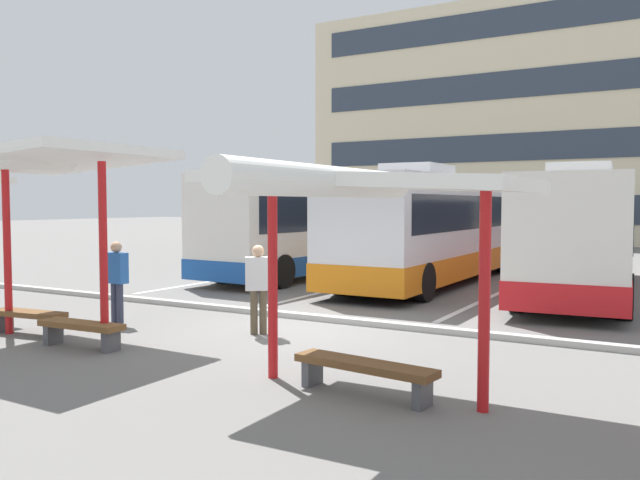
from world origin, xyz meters
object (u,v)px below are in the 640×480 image
Objects in this scene: coach_bus_0 at (317,224)px; bench_4 at (364,369)px; waiting_shelter_2 at (361,187)px; waiting_passenger_0 at (258,283)px; coach_bus_2 at (583,234)px; waiting_shelter_1 at (37,164)px; bench_3 at (81,329)px; coach_bus_1 at (434,229)px; bench_2 at (29,317)px; waiting_passenger_1 at (117,276)px.

bench_4 is (7.73, -12.09, -1.42)m from coach_bus_0.
waiting_passenger_0 is at bearing 142.41° from waiting_shelter_2.
coach_bus_0 is at bearing 122.33° from waiting_shelter_2.
bench_4 is (-1.01, -11.72, -1.29)m from coach_bus_2.
waiting_shelter_1 is 2.80× the size of bench_3.
waiting_passenger_0 is at bearing -90.50° from coach_bus_1.
coach_bus_0 reaches higher than bench_4.
bench_2 is 0.96× the size of bench_3.
coach_bus_1 is 4.41m from coach_bus_2.
waiting_shelter_2 is 2.56× the size of waiting_passenger_1.
waiting_shelter_1 is 1.08× the size of waiting_shelter_2.
coach_bus_2 is 13.37m from bench_3.
waiting_shelter_1 is 2.77× the size of waiting_passenger_0.
coach_bus_0 is at bearing 100.79° from bench_3.
waiting_passenger_1 is (-0.29, 2.03, -2.19)m from waiting_shelter_1.
waiting_passenger_1 is (1.10, -10.11, -0.77)m from coach_bus_0.
bench_2 is at bearing -108.39° from coach_bus_1.
bench_2 is at bearing 170.98° from bench_3.
coach_bus_1 is at bearing 76.17° from waiting_shelter_1.
waiting_passenger_0 is at bearing 51.69° from bench_3.
waiting_passenger_1 is at bearing 98.25° from waiting_shelter_1.
coach_bus_0 is 10.47m from waiting_passenger_0.
coach_bus_2 is 11.83m from bench_4.
bench_3 is 3.23m from waiting_passenger_0.
bench_2 is 0.80× the size of bench_4.
coach_bus_1 reaches higher than waiting_passenger_0.
coach_bus_2 is (4.40, -0.20, -0.06)m from coach_bus_1.
waiting_passenger_1 reaches higher than waiting_passenger_0.
waiting_shelter_1 is (1.39, -12.13, 1.42)m from coach_bus_0.
waiting_shelter_1 reaches higher than waiting_passenger_0.
coach_bus_2 is 5.71× the size of bench_4.
coach_bus_2 is at bearing -2.60° from coach_bus_1.
bench_4 is at bearing -94.92° from coach_bus_2.
waiting_shelter_2 is at bearing -17.57° from waiting_passenger_1.
waiting_shelter_1 is 4.44m from waiting_passenger_0.
bench_2 is at bearing 177.19° from bench_4.
waiting_shelter_1 is 3.00m from waiting_passenger_1.
bench_3 is 5.44m from bench_4.
waiting_shelter_2 is at bearing -57.67° from coach_bus_0.
waiting_passenger_0 is at bearing -116.07° from coach_bus_2.
coach_bus_0 reaches higher than waiting_shelter_1.
waiting_shelter_1 reaches higher than bench_3.
coach_bus_1 is at bearing 105.74° from waiting_shelter_2.
waiting_shelter_1 is at bearing -24.08° from bench_2.
waiting_passenger_0 is (-0.08, -9.36, -0.70)m from coach_bus_1.
bench_4 is 6.95m from waiting_passenger_1.
coach_bus_1 is 12.55m from waiting_shelter_2.
bench_4 is 4.36m from waiting_passenger_0.
coach_bus_1 is at bearing 71.61° from bench_2.
bench_2 is at bearing -149.71° from waiting_passenger_0.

